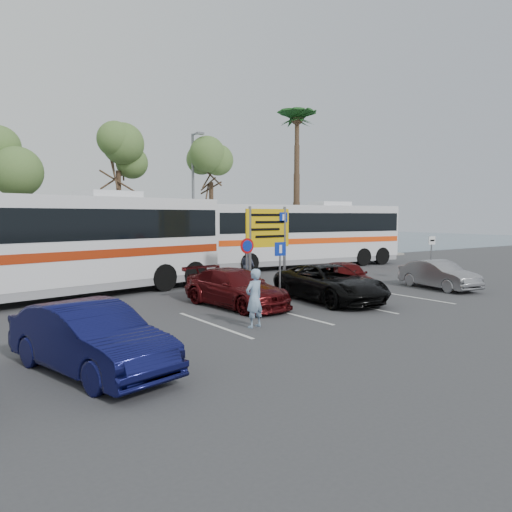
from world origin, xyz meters
TOP-DOWN VIEW (x-y plane):
  - ground at (0.00, 0.00)m, footprint 120.00×120.00m
  - kerb_strip at (0.00, 14.00)m, footprint 44.00×2.40m
  - seawall at (0.00, 16.00)m, footprint 48.00×0.80m
  - sea at (0.00, 60.00)m, footprint 140.00×140.00m
  - tree_mid at (-1.50, 14.00)m, footprint 3.20×3.20m
  - tree_right at (4.50, 14.00)m, footprint 3.20×3.20m
  - palm_tree at (11.50, 14.00)m, footprint 4.80×4.80m
  - street_lamp_right at (3.00, 13.52)m, footprint 0.45×1.15m
  - direction_sign at (1.00, 3.20)m, footprint 2.20×0.12m
  - sign_no_stop at (-0.60, 2.38)m, footprint 0.60×0.08m
  - sign_parking at (-0.20, 0.79)m, footprint 0.50×0.07m
  - sign_taxi at (9.80, 1.49)m, footprint 0.50×0.07m
  - lane_markings at (-1.14, -1.00)m, footprint 12.02×4.20m
  - coach_bus_left at (-6.50, 6.50)m, footprint 13.88×5.43m
  - coach_bus_right at (9.04, 10.27)m, footprint 13.42×4.23m
  - car_blue at (-8.42, -3.50)m, footprint 2.52×4.60m
  - car_maroon at (-1.95, 1.09)m, footprint 2.34×4.76m
  - car_red at (3.94, 1.50)m, footprint 2.93×4.06m
  - suv_black at (1.54, -0.03)m, footprint 2.73×5.15m
  - car_silver_b at (7.72, -0.41)m, footprint 1.90×3.94m
  - pedestrian_near at (-3.30, -2.00)m, footprint 0.69×0.53m
  - pedestrian_far at (2.23, 6.50)m, footprint 0.70×0.84m

SIDE VIEW (x-z plane):
  - ground at x=0.00m, z-range 0.00..0.00m
  - lane_markings at x=-1.14m, z-range 0.00..0.01m
  - sea at x=0.00m, z-range 0.01..0.01m
  - kerb_strip at x=0.00m, z-range 0.00..0.15m
  - seawall at x=0.00m, z-range 0.00..0.60m
  - car_silver_b at x=7.72m, z-range 0.00..1.25m
  - car_red at x=3.94m, z-range 0.00..1.29m
  - car_maroon at x=-1.95m, z-range 0.00..1.33m
  - suv_black at x=1.54m, z-range 0.00..1.38m
  - car_blue at x=-8.42m, z-range 0.00..1.44m
  - pedestrian_far at x=2.23m, z-range 0.00..1.56m
  - pedestrian_near at x=-3.30m, z-range 0.00..1.71m
  - sign_taxi at x=9.80m, z-range 0.32..2.52m
  - sign_parking at x=-0.20m, z-range 0.34..2.59m
  - sign_no_stop at x=-0.60m, z-range 0.40..2.75m
  - coach_bus_right at x=9.04m, z-range -0.15..3.96m
  - coach_bus_left at x=-6.50m, z-range -0.15..4.08m
  - direction_sign at x=1.00m, z-range 0.63..4.23m
  - street_lamp_right at x=3.00m, z-range 0.59..8.60m
  - tree_right at x=4.50m, z-range 2.47..9.87m
  - tree_mid at x=-1.50m, z-range 2.65..10.65m
  - palm_tree at x=11.50m, z-range 4.27..15.47m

